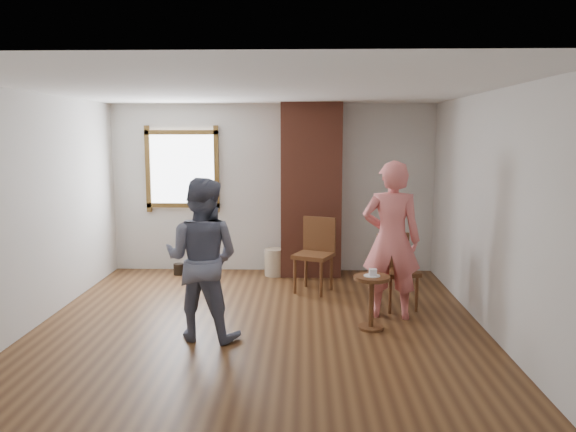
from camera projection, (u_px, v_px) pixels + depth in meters
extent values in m
plane|color=brown|center=(259.00, 329.00, 6.21)|extent=(5.50, 5.50, 0.00)
cube|color=silver|center=(272.00, 188.00, 8.74)|extent=(5.00, 0.04, 2.60)
cube|color=silver|center=(29.00, 212.00, 6.09)|extent=(0.04, 5.50, 2.60)
cube|color=silver|center=(493.00, 214.00, 5.95)|extent=(0.04, 5.50, 2.60)
cube|color=white|center=(257.00, 89.00, 5.83)|extent=(5.00, 5.50, 0.04)
cube|color=brown|center=(182.00, 169.00, 8.70)|extent=(1.14, 0.06, 1.34)
cube|color=white|center=(182.00, 169.00, 8.72)|extent=(1.00, 0.02, 1.20)
cube|color=brown|center=(311.00, 190.00, 8.47)|extent=(0.90, 0.50, 2.60)
cylinder|color=tan|center=(275.00, 262.00, 8.55)|extent=(0.41, 0.41, 0.41)
cylinder|color=black|center=(179.00, 269.00, 8.61)|extent=(0.22, 0.22, 0.17)
cube|color=brown|center=(313.00, 256.00, 7.61)|extent=(0.62, 0.62, 0.06)
cylinder|color=brown|center=(295.00, 275.00, 7.56)|extent=(0.04, 0.04, 0.50)
cylinder|color=brown|center=(321.00, 278.00, 7.40)|extent=(0.04, 0.04, 0.50)
cylinder|color=brown|center=(306.00, 269.00, 7.90)|extent=(0.04, 0.04, 0.50)
cylinder|color=brown|center=(331.00, 272.00, 7.74)|extent=(0.04, 0.04, 0.50)
cube|color=brown|center=(319.00, 235.00, 7.77)|extent=(0.45, 0.23, 0.50)
cube|color=brown|center=(398.00, 272.00, 6.89)|extent=(0.51, 0.51, 0.05)
cylinder|color=brown|center=(390.00, 295.00, 6.72)|extent=(0.04, 0.04, 0.45)
cylinder|color=brown|center=(417.00, 293.00, 6.79)|extent=(0.04, 0.04, 0.45)
cylinder|color=brown|center=(379.00, 287.00, 7.05)|extent=(0.04, 0.04, 0.45)
cylinder|color=brown|center=(405.00, 286.00, 7.12)|extent=(0.04, 0.04, 0.45)
cube|color=brown|center=(393.00, 251.00, 7.04)|extent=(0.42, 0.14, 0.45)
cylinder|color=brown|center=(372.00, 278.00, 6.13)|extent=(0.40, 0.40, 0.04)
cylinder|color=brown|center=(371.00, 303.00, 6.17)|extent=(0.06, 0.06, 0.54)
cylinder|color=brown|center=(371.00, 327.00, 6.21)|extent=(0.28, 0.28, 0.03)
cylinder|color=white|center=(372.00, 276.00, 6.13)|extent=(0.18, 0.18, 0.01)
cube|color=white|center=(373.00, 273.00, 6.12)|extent=(0.08, 0.07, 0.06)
imported|color=#151D3A|center=(202.00, 259.00, 5.84)|extent=(0.94, 0.80, 1.70)
imported|color=#EE7977|center=(391.00, 240.00, 6.50)|extent=(0.73, 0.54, 1.84)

